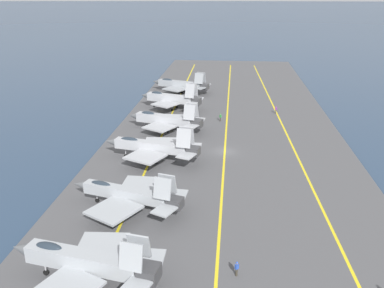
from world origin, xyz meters
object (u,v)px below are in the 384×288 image
object	(u,v)px
parked_jet_second	(128,194)
crew_blue_vest	(237,268)
parked_jet_fourth	(166,120)
parked_jet_fifth	(171,98)
parked_jet_nearest	(85,261)
parked_jet_third	(153,146)
crew_purple_vest	(276,110)
parked_jet_sixth	(181,84)
crew_green_vest	(220,117)

from	to	relation	value
parked_jet_second	crew_blue_vest	xyz separation A→B (m)	(-12.20, -14.28, -1.28)
parked_jet_fourth	parked_jet_fifth	distance (m)	15.81
parked_jet_nearest	parked_jet_second	distance (m)	14.92
parked_jet_third	crew_purple_vest	world-z (taller)	parked_jet_third
parked_jet_nearest	crew_blue_vest	xyz separation A→B (m)	(2.70, -14.83, -1.78)
parked_jet_second	parked_jet_nearest	bearing A→B (deg)	177.88
parked_jet_fifth	parked_jet_sixth	bearing A→B (deg)	-0.52
parked_jet_nearest	parked_jet_fifth	distance (m)	63.20
crew_blue_vest	parked_jet_fourth	bearing A→B (deg)	17.99
parked_jet_fifth	crew_green_vest	world-z (taller)	parked_jet_fifth
parked_jet_second	parked_jet_sixth	world-z (taller)	parked_jet_sixth
parked_jet_fifth	parked_jet_sixth	distance (m)	17.51
parked_jet_third	parked_jet_fourth	xyz separation A→B (m)	(16.11, 0.44, -0.30)
parked_jet_fifth	crew_green_vest	distance (m)	15.02
parked_jet_second	parked_jet_fifth	xyz separation A→B (m)	(48.29, 1.47, 0.52)
parked_jet_sixth	crew_purple_vest	bearing A→B (deg)	-126.86
crew_purple_vest	crew_blue_vest	distance (m)	60.03
parked_jet_sixth	crew_green_vest	distance (m)	28.69
parked_jet_second	crew_blue_vest	bearing A→B (deg)	-130.51
parked_jet_sixth	crew_green_vest	xyz separation A→B (m)	(-25.97, -12.12, -1.35)
crew_purple_vest	crew_blue_vest	world-z (taller)	crew_purple_vest
parked_jet_nearest	crew_purple_vest	xyz separation A→B (m)	(61.99, -24.19, -1.73)
parked_jet_second	crew_green_vest	xyz separation A→B (m)	(39.83, -10.81, -1.24)
parked_jet_fifth	crew_green_vest	bearing A→B (deg)	-124.57
parked_jet_fifth	parked_jet_sixth	world-z (taller)	parked_jet_fifth
crew_purple_vest	crew_blue_vest	xyz separation A→B (m)	(-59.29, 9.35, -0.05)
crew_blue_vest	crew_green_vest	size ratio (longest dim) A/B	0.96
parked_jet_nearest	crew_green_vest	world-z (taller)	parked_jet_nearest
parked_jet_sixth	parked_jet_third	bearing A→B (deg)	-178.26
crew_blue_vest	parked_jet_fifth	bearing A→B (deg)	14.59
crew_purple_vest	parked_jet_sixth	bearing A→B (deg)	53.14
parked_jet_third	parked_jet_fourth	size ratio (longest dim) A/B	1.04
parked_jet_second	crew_purple_vest	xyz separation A→B (m)	(47.09, -23.63, -1.23)
parked_jet_fourth	crew_green_vest	bearing A→B (deg)	-56.58
parked_jet_sixth	crew_blue_vest	xyz separation A→B (m)	(-78.00, -15.59, -1.39)
parked_jet_third	parked_jet_sixth	xyz separation A→B (m)	(49.37, 1.50, -0.29)
parked_jet_nearest	crew_blue_vest	bearing A→B (deg)	-79.68
parked_jet_second	parked_jet_fourth	xyz separation A→B (m)	(32.53, 0.25, 0.09)
crew_purple_vest	crew_green_vest	distance (m)	14.74
parked_jet_nearest	crew_green_vest	xyz separation A→B (m)	(54.73, -11.36, -1.74)
parked_jet_fourth	parked_jet_sixth	xyz separation A→B (m)	(33.27, 1.06, 0.01)
parked_jet_sixth	crew_purple_vest	world-z (taller)	parked_jet_sixth
parked_jet_sixth	crew_purple_vest	distance (m)	31.20
parked_jet_fourth	parked_jet_sixth	size ratio (longest dim) A/B	0.95
parked_jet_third	crew_purple_vest	size ratio (longest dim) A/B	9.62
parked_jet_sixth	crew_green_vest	size ratio (longest dim) A/B	9.80
parked_jet_fifth	parked_jet_sixth	xyz separation A→B (m)	(17.51, -0.16, -0.41)
parked_jet_third	crew_blue_vest	world-z (taller)	parked_jet_third
parked_jet_nearest	parked_jet_sixth	distance (m)	80.70
parked_jet_fourth	parked_jet_second	bearing A→B (deg)	-179.56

